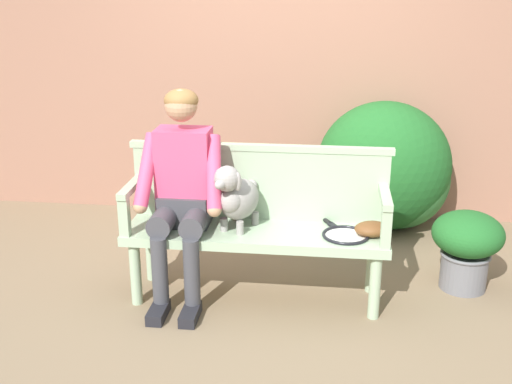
{
  "coord_description": "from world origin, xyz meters",
  "views": [
    {
      "loc": [
        0.44,
        -3.66,
        2.0
      ],
      "look_at": [
        0.0,
        0.0,
        0.73
      ],
      "focal_mm": 44.32,
      "sensor_mm": 36.0,
      "label": 1
    }
  ],
  "objects_px": {
    "dog_on_bench": "(236,196)",
    "baseball_glove": "(372,229)",
    "potted_plant": "(467,244)",
    "garden_bench": "(256,239)",
    "tennis_racket": "(343,233)",
    "person_seated": "(182,187)"
  },
  "relations": [
    {
      "from": "tennis_racket",
      "to": "potted_plant",
      "type": "bearing_deg",
      "value": 21.28
    },
    {
      "from": "tennis_racket",
      "to": "baseball_glove",
      "type": "height_order",
      "value": "baseball_glove"
    },
    {
      "from": "tennis_racket",
      "to": "baseball_glove",
      "type": "bearing_deg",
      "value": 2.44
    },
    {
      "from": "dog_on_bench",
      "to": "person_seated",
      "type": "bearing_deg",
      "value": 178.97
    },
    {
      "from": "potted_plant",
      "to": "dog_on_bench",
      "type": "bearing_deg",
      "value": -168.18
    },
    {
      "from": "person_seated",
      "to": "baseball_glove",
      "type": "bearing_deg",
      "value": -0.33
    },
    {
      "from": "person_seated",
      "to": "potted_plant",
      "type": "xyz_separation_m",
      "value": [
        1.83,
        0.3,
        -0.43
      ]
    },
    {
      "from": "dog_on_bench",
      "to": "potted_plant",
      "type": "relative_size",
      "value": 0.83
    },
    {
      "from": "garden_bench",
      "to": "person_seated",
      "type": "bearing_deg",
      "value": -178.87
    },
    {
      "from": "baseball_glove",
      "to": "potted_plant",
      "type": "xyz_separation_m",
      "value": [
        0.64,
        0.31,
        -0.2
      ]
    },
    {
      "from": "dog_on_bench",
      "to": "baseball_glove",
      "type": "distance_m",
      "value": 0.86
    },
    {
      "from": "garden_bench",
      "to": "person_seated",
      "type": "relative_size",
      "value": 1.23
    },
    {
      "from": "dog_on_bench",
      "to": "tennis_racket",
      "type": "height_order",
      "value": "dog_on_bench"
    },
    {
      "from": "dog_on_bench",
      "to": "baseball_glove",
      "type": "height_order",
      "value": "dog_on_bench"
    },
    {
      "from": "dog_on_bench",
      "to": "potted_plant",
      "type": "bearing_deg",
      "value": 11.82
    },
    {
      "from": "potted_plant",
      "to": "garden_bench",
      "type": "bearing_deg",
      "value": -167.79
    },
    {
      "from": "garden_bench",
      "to": "baseball_glove",
      "type": "bearing_deg",
      "value": -1.28
    },
    {
      "from": "baseball_glove",
      "to": "potted_plant",
      "type": "height_order",
      "value": "baseball_glove"
    },
    {
      "from": "person_seated",
      "to": "tennis_racket",
      "type": "height_order",
      "value": "person_seated"
    },
    {
      "from": "dog_on_bench",
      "to": "potted_plant",
      "type": "xyz_separation_m",
      "value": [
        1.48,
        0.31,
        -0.38
      ]
    },
    {
      "from": "garden_bench",
      "to": "potted_plant",
      "type": "bearing_deg",
      "value": 12.21
    },
    {
      "from": "garden_bench",
      "to": "dog_on_bench",
      "type": "xyz_separation_m",
      "value": [
        -0.12,
        -0.02,
        0.29
      ]
    }
  ]
}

